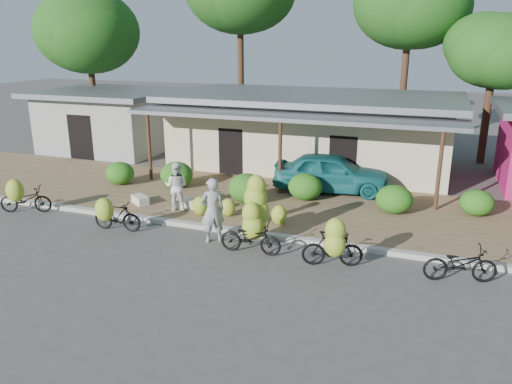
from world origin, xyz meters
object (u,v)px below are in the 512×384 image
tree_center_right (407,1)px  bike_center (253,221)px  bystander (176,186)px  tree_near_right (491,49)px  vendor (212,210)px  tree_back_left (86,30)px  teal_van (331,172)px  sack_far (140,200)px  bike_far_left (24,198)px  bike_far_right (460,264)px  sack_near (187,204)px  bike_left (114,215)px  bike_right (333,245)px

tree_center_right → bike_center: (-2.50, -15.55, -6.71)m
bike_center → bystander: 4.06m
tree_near_right → vendor: (-7.81, -13.43, -4.33)m
tree_back_left → teal_van: tree_back_left is taller
tree_center_right → tree_near_right: size_ratio=1.41×
tree_near_right → bystander: (-10.03, -11.54, -4.35)m
tree_center_right → sack_far: (-7.59, -13.43, -7.29)m
bike_far_left → bystander: bearing=-90.2°
bike_far_right → sack_near: bearing=60.4°
bike_left → sack_far: 2.47m
bike_right → bystander: bystander is taller
teal_van → vendor: bearing=151.0°
tree_center_right → bike_far_right: bearing=-79.4°
tree_near_right → bike_far_right: (-1.06, -13.64, -4.84)m
bike_far_right → vendor: 6.77m
sack_near → bike_far_right: bearing=-15.0°
bike_far_right → teal_van: bearing=22.0°
bike_far_right → vendor: bearing=73.7°
tree_back_left → vendor: bearing=-42.1°
bike_right → bike_far_left: bearing=70.9°
tree_near_right → teal_van: size_ratio=1.58×
tree_center_right → vendor: (-3.81, -15.43, -6.58)m
bike_right → sack_near: bearing=48.5°
tree_near_right → bike_left: bearing=-128.5°
tree_near_right → bike_center: (-6.50, -13.55, -4.46)m
bike_far_right → tree_near_right: bearing=-19.0°
bike_right → sack_far: 7.91m
bike_center → vendor: bike_center is taller
sack_far → vendor: vendor is taller
tree_back_left → bike_far_left: size_ratio=4.53×
tree_center_right → bike_far_right: size_ratio=5.23×
sack_near → tree_center_right: bearing=66.4°
bike_far_left → tree_back_left: bearing=6.2°
tree_back_left → bike_right: (16.87, -12.54, -5.55)m
sack_near → teal_van: (4.28, 3.68, 0.59)m
tree_near_right → bike_right: tree_near_right is taller
bike_center → bike_right: size_ratio=1.28×
bike_center → sack_near: (-3.31, 2.26, -0.57)m
tree_back_left → tree_center_right: bearing=11.6°
tree_back_left → bike_far_right: tree_back_left is taller
tree_back_left → bike_center: (14.50, -12.05, -5.37)m
sack_far → bystander: size_ratio=0.45×
sack_far → teal_van: 7.18m
tree_center_right → bike_left: (-6.97, -15.80, -6.98)m
tree_back_left → sack_near: size_ratio=9.89×
tree_center_right → teal_van: 11.81m
sack_near → bike_left: bearing=-114.8°
bike_left → bike_right: bike_right is taller
bike_far_left → bystander: 5.23m
vendor → teal_van: (2.28, 5.82, -0.11)m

